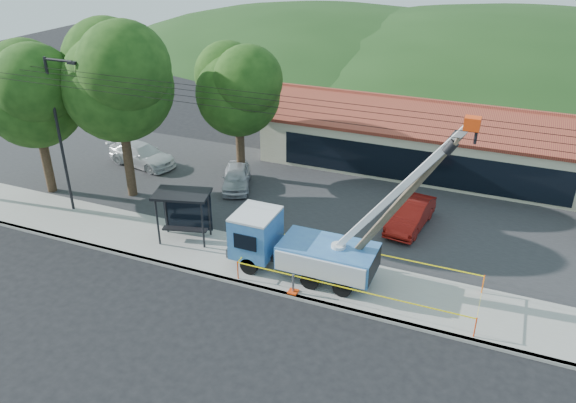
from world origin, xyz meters
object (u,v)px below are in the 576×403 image
(bus_shelter, at_px, (184,204))
(car_white, at_px, (143,166))
(car_silver, at_px, (237,188))
(utility_truck, at_px, (300,245))
(car_red, at_px, (409,228))
(leaning_pole, at_px, (403,198))

(bus_shelter, height_order, car_white, bus_shelter)
(car_silver, bearing_deg, utility_truck, -69.70)
(bus_shelter, distance_m, car_white, 11.31)
(bus_shelter, relative_size, car_red, 0.70)
(utility_truck, xyz_separation_m, bus_shelter, (-6.77, 0.74, 0.50))
(utility_truck, xyz_separation_m, car_white, (-14.96, 8.23, -1.65))
(car_red, bearing_deg, leaning_pole, -78.10)
(car_red, height_order, car_white, car_red)
(leaning_pole, relative_size, bus_shelter, 2.72)
(bus_shelter, distance_m, car_red, 12.40)
(utility_truck, bearing_deg, car_white, 151.18)
(car_silver, bearing_deg, car_white, 150.75)
(leaning_pole, relative_size, car_silver, 2.08)
(bus_shelter, distance_m, car_silver, 7.10)
(leaning_pole, distance_m, car_white, 21.58)
(car_red, bearing_deg, bus_shelter, -144.83)
(bus_shelter, bearing_deg, car_red, 13.50)
(car_red, bearing_deg, utility_truck, -114.44)
(leaning_pole, distance_m, car_red, 7.92)
(bus_shelter, bearing_deg, car_silver, 79.08)
(car_silver, distance_m, car_red, 11.25)
(bus_shelter, height_order, car_silver, bus_shelter)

